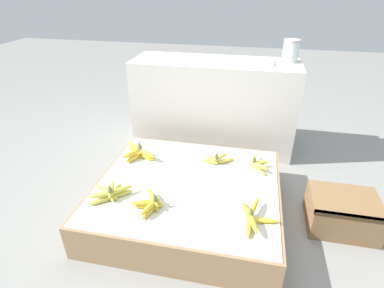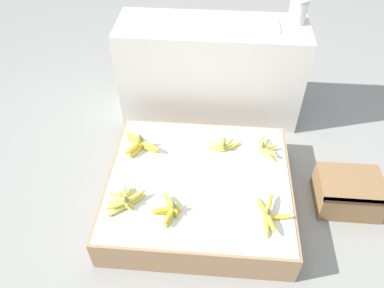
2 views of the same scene
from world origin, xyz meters
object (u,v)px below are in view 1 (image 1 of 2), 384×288
(banana_bunch_front_right, at_px, (253,217))
(glass_jar, at_px, (291,51))
(banana_bunch_front_left, at_px, (110,193))
(banana_bunch_middle_left, at_px, (138,152))
(foam_tray_white, at_px, (257,62))
(banana_bunch_middle_midright, at_px, (217,158))
(banana_bunch_front_midleft, at_px, (151,203))
(banana_bunch_middle_right, at_px, (257,164))
(wooden_crate, at_px, (342,212))

(banana_bunch_front_right, distance_m, glass_jar, 1.31)
(banana_bunch_front_left, bearing_deg, banana_bunch_middle_left, 89.91)
(glass_jar, relative_size, foam_tray_white, 0.68)
(glass_jar, distance_m, foam_tray_white, 0.25)
(banana_bunch_middle_left, height_order, glass_jar, glass_jar)
(banana_bunch_middle_midright, bearing_deg, banana_bunch_front_midleft, -118.42)
(banana_bunch_middle_left, xyz_separation_m, glass_jar, (0.94, 0.73, 0.54))
(banana_bunch_front_left, height_order, foam_tray_white, foam_tray_white)
(banana_bunch_front_midleft, bearing_deg, glass_jar, 59.67)
(banana_bunch_front_left, bearing_deg, banana_bunch_front_right, -2.00)
(banana_bunch_front_right, relative_size, foam_tray_white, 1.15)
(banana_bunch_front_midleft, xyz_separation_m, banana_bunch_middle_midright, (0.27, 0.50, -0.00))
(banana_bunch_front_right, distance_m, banana_bunch_middle_midright, 0.55)
(banana_bunch_middle_right, xyz_separation_m, foam_tray_white, (-0.06, 0.62, 0.48))
(banana_bunch_middle_right, height_order, foam_tray_white, foam_tray_white)
(wooden_crate, relative_size, banana_bunch_middle_midright, 1.72)
(banana_bunch_front_left, xyz_separation_m, banana_bunch_middle_right, (0.77, 0.46, -0.00))
(wooden_crate, relative_size, banana_bunch_front_midleft, 1.69)
(glass_jar, bearing_deg, banana_bunch_front_left, -129.15)
(banana_bunch_middle_midright, bearing_deg, glass_jar, 58.32)
(wooden_crate, xyz_separation_m, banana_bunch_middle_right, (-0.49, 0.19, 0.14))
(banana_bunch_front_left, height_order, banana_bunch_front_right, banana_bunch_front_left)
(banana_bunch_front_right, relative_size, banana_bunch_middle_midright, 1.26)
(wooden_crate, height_order, banana_bunch_middle_midright, banana_bunch_middle_midright)
(wooden_crate, xyz_separation_m, banana_bunch_front_right, (-0.50, -0.29, 0.14))
(banana_bunch_front_left, distance_m, glass_jar, 1.58)
(wooden_crate, xyz_separation_m, foam_tray_white, (-0.55, 0.81, 0.62))
(banana_bunch_front_left, bearing_deg, banana_bunch_middle_midright, 42.14)
(banana_bunch_front_midleft, xyz_separation_m, foam_tray_white, (0.46, 1.11, 0.48))
(banana_bunch_middle_right, distance_m, glass_jar, 0.90)
(wooden_crate, distance_m, banana_bunch_middle_midright, 0.78)
(wooden_crate, bearing_deg, banana_bunch_middle_left, 173.17)
(banana_bunch_front_right, bearing_deg, banana_bunch_middle_midright, 116.31)
(foam_tray_white, bearing_deg, banana_bunch_middle_left, -136.99)
(banana_bunch_middle_left, relative_size, banana_bunch_middle_right, 1.20)
(banana_bunch_middle_left, distance_m, glass_jar, 1.30)
(banana_bunch_front_left, xyz_separation_m, foam_tray_white, (0.71, 1.07, 0.48))
(banana_bunch_front_right, distance_m, foam_tray_white, 1.20)
(banana_bunch_middle_midright, bearing_deg, wooden_crate, -14.86)
(wooden_crate, bearing_deg, foam_tray_white, 124.26)
(foam_tray_white, bearing_deg, banana_bunch_front_left, -123.28)
(banana_bunch_front_left, relative_size, banana_bunch_front_midleft, 1.01)
(banana_bunch_front_right, xyz_separation_m, foam_tray_white, (-0.05, 1.10, 0.48))
(banana_bunch_front_midleft, xyz_separation_m, banana_bunch_middle_right, (0.53, 0.49, -0.00))
(banana_bunch_front_midleft, height_order, banana_bunch_middle_right, banana_bunch_front_midleft)
(banana_bunch_front_midleft, xyz_separation_m, banana_bunch_front_right, (0.51, 0.01, -0.00))
(foam_tray_white, bearing_deg, banana_bunch_front_midleft, -112.64)
(wooden_crate, xyz_separation_m, banana_bunch_middle_left, (-1.26, 0.15, 0.15))
(banana_bunch_middle_left, distance_m, foam_tray_white, 1.07)
(banana_bunch_front_midleft, relative_size, banana_bunch_middle_midright, 1.02)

